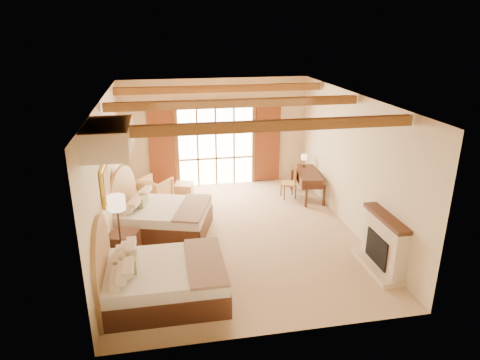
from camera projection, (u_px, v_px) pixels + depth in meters
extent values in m
plane|color=tan|center=(236.00, 234.00, 10.04)|extent=(7.00, 7.00, 0.00)
plane|color=beige|center=(215.00, 133.00, 12.73)|extent=(5.50, 0.00, 5.50)
plane|color=beige|center=(108.00, 177.00, 9.02)|extent=(0.00, 7.00, 7.00)
plane|color=beige|center=(352.00, 163.00, 9.97)|extent=(0.00, 7.00, 7.00)
plane|color=#B97433|center=(236.00, 97.00, 8.95)|extent=(7.00, 7.00, 0.00)
cube|color=white|center=(216.00, 145.00, 12.81)|extent=(2.20, 0.02, 2.50)
cube|color=brown|center=(162.00, 147.00, 12.51)|extent=(0.75, 0.06, 2.40)
cube|color=brown|center=(268.00, 142.00, 13.06)|extent=(0.75, 0.06, 2.40)
cube|color=beige|center=(384.00, 244.00, 8.46)|extent=(0.25, 1.30, 1.10)
cube|color=black|center=(380.00, 249.00, 8.48)|extent=(0.18, 0.80, 0.60)
cube|color=beige|center=(377.00, 266.00, 8.61)|extent=(0.45, 1.40, 0.10)
cube|color=#4E2618|center=(387.00, 218.00, 8.26)|extent=(0.30, 1.40, 0.08)
cube|color=gold|center=(105.00, 183.00, 8.29)|extent=(0.05, 0.95, 0.75)
cube|color=#C0873C|center=(107.00, 183.00, 8.29)|extent=(0.02, 0.82, 0.62)
cube|color=beige|center=(109.00, 138.00, 6.77)|extent=(0.70, 1.40, 0.45)
cube|color=#4E2618|center=(165.00, 287.00, 7.65)|extent=(2.18, 1.65, 0.42)
cube|color=silver|center=(164.00, 271.00, 7.54)|extent=(2.14, 1.62, 0.23)
cube|color=#8A6E5B|center=(205.00, 261.00, 7.62)|extent=(0.66, 1.68, 0.05)
cube|color=gray|center=(133.00, 262.00, 7.37)|extent=(0.13, 0.45, 0.25)
cube|color=#4E2618|center=(165.00, 223.00, 10.16)|extent=(2.43, 2.10, 0.40)
cube|color=silver|center=(164.00, 211.00, 10.05)|extent=(2.38, 2.06, 0.22)
cube|color=#8A6E5B|center=(193.00, 204.00, 10.13)|extent=(1.06, 1.70, 0.05)
cube|color=gray|center=(142.00, 203.00, 9.89)|extent=(0.24, 0.44, 0.24)
cube|color=#4E2618|center=(124.00, 248.00, 8.78)|extent=(0.68, 0.68, 0.65)
cylinder|color=#332118|center=(123.00, 268.00, 8.62)|extent=(0.22, 0.22, 0.03)
cylinder|color=#332118|center=(120.00, 238.00, 8.38)|extent=(0.04, 0.04, 1.36)
cylinder|color=beige|center=(116.00, 203.00, 8.12)|extent=(0.34, 0.34, 0.28)
imported|color=tan|center=(155.00, 190.00, 11.71)|extent=(1.09, 1.09, 0.72)
cube|color=#A97746|center=(184.00, 189.00, 12.29)|extent=(0.59, 0.59, 0.36)
cube|color=#4E2618|center=(308.00, 173.00, 11.95)|extent=(0.79, 1.48, 0.05)
cube|color=#4E2618|center=(308.00, 177.00, 11.99)|extent=(0.77, 1.44, 0.22)
cube|color=#AD873C|center=(289.00, 184.00, 12.04)|extent=(0.52, 0.52, 0.06)
cube|color=#AD873C|center=(295.00, 174.00, 11.98)|extent=(0.17, 0.41, 0.51)
cylinder|color=#332118|center=(304.00, 166.00, 12.39)|extent=(0.11, 0.11, 0.02)
cylinder|color=#332118|center=(304.00, 162.00, 12.35)|extent=(0.02, 0.02, 0.25)
cylinder|color=beige|center=(304.00, 157.00, 12.29)|extent=(0.18, 0.18, 0.14)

